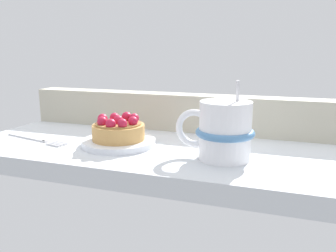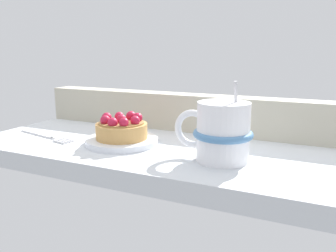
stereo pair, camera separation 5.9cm
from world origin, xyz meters
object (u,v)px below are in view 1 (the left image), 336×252
at_px(raspberry_tart, 118,130).
at_px(dessert_fork, 36,139).
at_px(dessert_plate, 119,142).
at_px(coffee_mug, 223,131).

xyz_separation_m(raspberry_tart, dessert_fork, (-0.17, -0.02, -0.03)).
height_order(dessert_plate, raspberry_tart, raspberry_tart).
xyz_separation_m(dessert_plate, raspberry_tart, (-0.00, 0.00, 0.02)).
bearing_deg(coffee_mug, dessert_fork, -179.43).
bearing_deg(dessert_plate, raspberry_tart, 108.18).
relative_size(dessert_plate, dessert_fork, 0.84).
bearing_deg(dessert_fork, coffee_mug, 0.57).
height_order(coffee_mug, dessert_fork, coffee_mug).
xyz_separation_m(raspberry_tart, coffee_mug, (0.20, -0.02, 0.02)).
distance_m(dessert_plate, raspberry_tart, 0.02).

